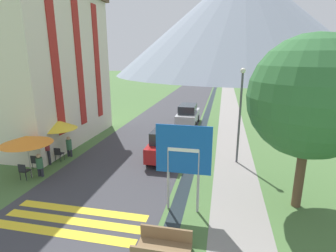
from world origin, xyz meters
TOP-DOWN VIEW (x-y plane):
  - ground_plane at (0.00, 20.00)m, footprint 160.00×160.00m
  - road at (-2.50, 30.00)m, footprint 6.40×60.00m
  - footpath at (3.60, 30.00)m, footprint 2.20×60.00m
  - drainage_channel at (1.20, 30.00)m, footprint 0.60×60.00m
  - crosswalk_marking at (-2.50, 3.40)m, footprint 5.44×1.84m
  - mountain_distant at (7.15, 87.88)m, footprint 80.07×80.07m
  - hotel_building at (-9.40, 12.00)m, footprint 5.90×9.81m
  - road_sign at (1.41, 4.97)m, footprint 2.12×0.11m
  - footbridge at (1.20, 2.37)m, footprint 1.70×1.10m
  - parked_car_near at (-0.40, 10.25)m, footprint 1.78×4.01m
  - parked_car_far at (-0.22, 18.43)m, footprint 1.76×4.27m
  - cafe_chair_nearest at (-6.66, 5.96)m, footprint 0.40×0.40m
  - cafe_chair_middle at (-6.40, 8.42)m, footprint 0.40×0.40m
  - cafe_chair_near_left at (-6.86, 7.09)m, footprint 0.40×0.40m
  - cafe_umbrella_front_orange at (-6.51, 6.25)m, footprint 2.44×2.44m
  - cafe_umbrella_middle_yellow at (-6.75, 9.14)m, footprint 2.22×2.22m
  - person_seated_near at (-6.14, 6.48)m, footprint 0.32×0.32m
  - person_standing_terrace at (-6.71, 7.89)m, footprint 0.32×0.32m
  - person_seated_far at (-6.22, 9.25)m, footprint 0.32×0.32m
  - streetlamp at (3.72, 10.46)m, footprint 0.28×0.28m
  - tree_by_path at (5.92, 6.25)m, footprint 4.59×4.59m

SIDE VIEW (x-z plane):
  - ground_plane at x=0.00m, z-range 0.00..0.00m
  - drainage_channel at x=1.20m, z-range 0.00..0.00m
  - road at x=-2.50m, z-range 0.00..0.01m
  - footpath at x=3.60m, z-range 0.00..0.01m
  - crosswalk_marking at x=-2.50m, z-range 0.00..0.01m
  - footbridge at x=1.20m, z-range -0.10..0.55m
  - cafe_chair_nearest at x=-6.66m, z-range 0.09..0.94m
  - cafe_chair_middle at x=-6.40m, z-range 0.09..0.94m
  - cafe_chair_near_left at x=-6.86m, z-range 0.09..0.94m
  - person_seated_near at x=-6.14m, z-range 0.07..1.28m
  - person_seated_far at x=-6.22m, z-range 0.07..1.34m
  - parked_car_near at x=-0.40m, z-range 0.00..1.82m
  - parked_car_far at x=-0.22m, z-range 0.00..1.82m
  - person_standing_terrace at x=-6.71m, z-range 0.13..1.76m
  - cafe_umbrella_front_orange at x=-6.51m, z-range 0.90..3.10m
  - cafe_umbrella_middle_yellow at x=-6.75m, z-range 0.88..3.16m
  - road_sign at x=1.41m, z-range 0.55..4.05m
  - streetlamp at x=3.72m, z-range 0.48..5.82m
  - tree_by_path at x=5.92m, z-range 1.08..7.86m
  - hotel_building at x=-9.40m, z-range 0.43..11.35m
  - mountain_distant at x=7.15m, z-range 0.00..33.30m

